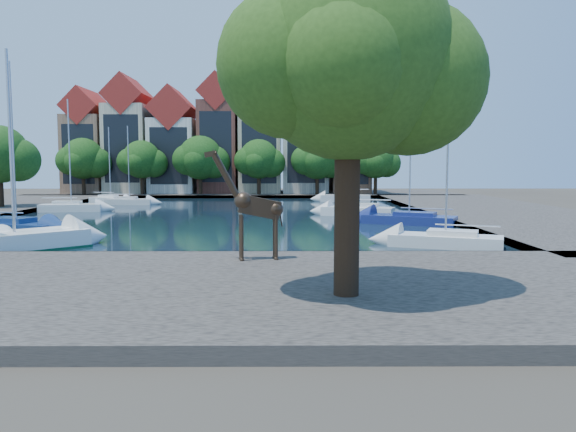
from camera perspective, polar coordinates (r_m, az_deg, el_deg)
name	(u,v)px	position (r m, az deg, el deg)	size (l,w,h in m)	color
ground	(168,261)	(27.43, -12.05, -4.53)	(160.00, 160.00, 0.00)	#38332B
water_basin	(223,215)	(50.97, -6.58, 0.10)	(38.00, 50.00, 0.08)	black
near_quay	(127,289)	(20.70, -16.01, -7.11)	(50.00, 14.00, 0.50)	#524E47
far_quay	(247,194)	(82.76, -4.18, 2.25)	(60.00, 16.00, 0.50)	#524E47
right_quay	(499,213)	(54.25, 20.68, 0.33)	(14.00, 52.00, 0.50)	#524E47
plane_tree	(352,64)	(17.83, 6.54, 15.10)	(8.32, 6.40, 10.62)	#332114
townhouse_west_end	(89,145)	(87.29, -19.56, 6.79)	(5.44, 9.18, 14.93)	#8B654B
townhouse_west_mid	(130,139)	(85.55, -15.75, 7.52)	(5.94, 9.18, 16.79)	beige
townhouse_west_inner	(175,145)	(84.04, -11.43, 7.05)	(6.43, 9.18, 15.15)	white
townhouse_center	(219,138)	(83.08, -7.00, 7.84)	(5.44, 9.18, 16.93)	brown
townhouse_east_inner	(260,143)	(82.58, -2.82, 7.45)	(5.94, 9.18, 15.79)	tan
townhouse_east_mid	(305,140)	(82.57, 1.73, 7.71)	(6.43, 9.18, 16.65)	#BEB6A2
townhouse_east_end	(349,147)	(83.02, 6.25, 6.98)	(5.44, 9.18, 14.43)	#895C42
far_tree_far_west	(84,160)	(81.70, -20.05, 5.37)	(7.28, 5.60, 7.68)	#332114
far_tree_west	(142,161)	(79.37, -14.59, 5.45)	(6.76, 5.20, 7.36)	#332114
far_tree_mid_west	(201,159)	(77.80, -8.83, 5.73)	(7.80, 6.00, 8.00)	#332114
far_tree_mid_east	(260,160)	(77.03, -2.91, 5.67)	(7.02, 5.40, 7.52)	#332114
far_tree_east	(318,160)	(77.09, 3.07, 5.75)	(7.54, 5.80, 7.84)	#332114
far_tree_far_east	(376,161)	(77.97, 8.97, 5.57)	(6.76, 5.20, 7.36)	#332114
side_tree_left_far	(0,156)	(60.99, -27.21, 5.43)	(7.28, 5.60, 7.88)	#332114
giraffe_statue	(253,206)	(24.12, -3.54, 0.97)	(3.28, 0.98, 4.70)	#37271B
sailboat_left_b	(16,225)	(40.72, -25.87, -0.82)	(6.89, 4.36, 11.09)	navy
sailboat_left_c	(71,206)	(57.81, -21.16, 1.00)	(5.94, 2.77, 10.68)	silver
sailboat_left_d	(129,200)	(65.77, -15.81, 1.56)	(5.22, 2.01, 8.79)	silver
sailboat_left_e	(111,198)	(69.33, -17.58, 1.72)	(4.95, 2.60, 8.84)	white
sailboat_right_a	(445,238)	(31.96, 15.70, -2.12)	(6.33, 4.14, 10.98)	silver
sailboat_right_b	(409,217)	(43.54, 12.20, -0.14)	(7.25, 5.08, 11.16)	navy
sailboat_right_c	(358,209)	(49.82, 7.11, 0.71)	(6.59, 4.22, 9.89)	silver
sailboat_right_d	(345,196)	(68.80, 5.83, 2.01)	(6.14, 2.60, 10.40)	silver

